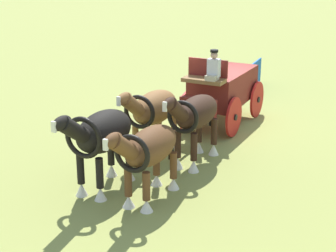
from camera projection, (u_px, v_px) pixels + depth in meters
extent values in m
plane|color=olive|center=(222.00, 122.00, 18.63)|extent=(220.00, 220.00, 0.00)
cube|color=maroon|center=(224.00, 86.00, 18.22)|extent=(3.23, 2.44, 1.08)
cube|color=brown|center=(204.00, 80.00, 16.61)|extent=(1.01, 1.42, 0.12)
cube|color=maroon|center=(198.00, 108.00, 16.51)|extent=(0.66, 1.16, 0.60)
cube|color=maroon|center=(208.00, 68.00, 16.75)|extent=(0.55, 1.23, 0.55)
cube|color=red|center=(223.00, 105.00, 18.43)|extent=(3.00, 1.36, 0.16)
cylinder|color=red|center=(234.00, 117.00, 17.09)|extent=(1.21, 0.56, 1.27)
cylinder|color=black|center=(234.00, 117.00, 17.09)|extent=(0.25, 0.24, 0.20)
cylinder|color=red|center=(187.00, 110.00, 17.80)|extent=(1.21, 0.56, 1.27)
cylinder|color=black|center=(187.00, 110.00, 17.80)|extent=(0.25, 0.24, 0.20)
cylinder|color=red|center=(257.00, 100.00, 19.05)|extent=(1.21, 0.56, 1.27)
cylinder|color=black|center=(257.00, 100.00, 19.05)|extent=(0.25, 0.24, 0.20)
cylinder|color=red|center=(214.00, 94.00, 19.76)|extent=(1.21, 0.56, 1.27)
cylinder|color=black|center=(214.00, 94.00, 19.76)|extent=(0.25, 0.24, 0.20)
cylinder|color=brown|center=(189.00, 126.00, 16.09)|extent=(2.44, 1.08, 0.10)
cube|color=#BCB293|center=(212.00, 78.00, 16.32)|extent=(0.49, 0.45, 0.16)
cube|color=silver|center=(214.00, 68.00, 16.34)|extent=(0.36, 0.42, 0.55)
sphere|color=tan|center=(214.00, 55.00, 16.22)|extent=(0.22, 0.22, 0.22)
cylinder|color=black|center=(214.00, 51.00, 16.18)|extent=(0.24, 0.24, 0.08)
ellipsoid|color=#331E14|center=(197.00, 112.00, 14.80)|extent=(2.18, 1.56, 0.86)
cylinder|color=#331E14|center=(194.00, 147.00, 14.34)|extent=(0.18, 0.18, 0.76)
cone|color=silver|center=(194.00, 166.00, 14.52)|extent=(0.30, 0.30, 0.33)
cylinder|color=#331E14|center=(178.00, 144.00, 14.55)|extent=(0.18, 0.18, 0.76)
cone|color=silver|center=(178.00, 163.00, 14.72)|extent=(0.30, 0.30, 0.33)
cylinder|color=#331E14|center=(214.00, 132.00, 15.53)|extent=(0.18, 0.18, 0.76)
cone|color=silver|center=(214.00, 149.00, 15.70)|extent=(0.30, 0.30, 0.33)
cylinder|color=#331E14|center=(199.00, 129.00, 15.73)|extent=(0.18, 0.18, 0.76)
cone|color=silver|center=(199.00, 147.00, 15.90)|extent=(0.30, 0.30, 0.33)
cylinder|color=#331E14|center=(177.00, 110.00, 13.61)|extent=(1.01, 0.69, 0.81)
ellipsoid|color=#331E14|center=(170.00, 104.00, 13.22)|extent=(0.65, 0.47, 0.32)
cube|color=silver|center=(165.00, 107.00, 12.98)|extent=(0.09, 0.12, 0.24)
torus|color=black|center=(183.00, 117.00, 14.01)|extent=(0.45, 0.87, 0.90)
cylinder|color=black|center=(212.00, 112.00, 15.78)|extent=(0.14, 0.14, 0.80)
ellipsoid|color=brown|center=(155.00, 107.00, 15.38)|extent=(2.19, 1.61, 0.92)
cylinder|color=brown|center=(151.00, 141.00, 14.92)|extent=(0.18, 0.18, 0.72)
cone|color=silver|center=(152.00, 158.00, 15.08)|extent=(0.30, 0.30, 0.31)
cylinder|color=brown|center=(136.00, 138.00, 15.13)|extent=(0.18, 0.18, 0.72)
cone|color=silver|center=(136.00, 155.00, 15.30)|extent=(0.30, 0.30, 0.31)
cylinder|color=brown|center=(174.00, 127.00, 16.09)|extent=(0.18, 0.18, 0.72)
cone|color=silver|center=(174.00, 143.00, 16.25)|extent=(0.30, 0.30, 0.31)
cylinder|color=brown|center=(159.00, 124.00, 16.31)|extent=(0.18, 0.18, 0.72)
cone|color=silver|center=(159.00, 140.00, 16.47)|extent=(0.30, 0.30, 0.31)
cylinder|color=brown|center=(132.00, 105.00, 14.18)|extent=(1.01, 0.69, 0.81)
ellipsoid|color=brown|center=(125.00, 99.00, 13.79)|extent=(0.65, 0.47, 0.32)
cube|color=silver|center=(119.00, 101.00, 13.55)|extent=(0.09, 0.12, 0.24)
torus|color=black|center=(139.00, 112.00, 14.59)|extent=(0.47, 0.92, 0.95)
cylinder|color=black|center=(172.00, 108.00, 16.35)|extent=(0.14, 0.14, 0.80)
ellipsoid|color=brown|center=(151.00, 146.00, 12.64)|extent=(2.14, 1.55, 0.86)
cylinder|color=brown|center=(146.00, 186.00, 12.18)|extent=(0.18, 0.18, 0.68)
cone|color=silver|center=(147.00, 206.00, 12.34)|extent=(0.30, 0.30, 0.29)
cylinder|color=brown|center=(128.00, 182.00, 12.39)|extent=(0.18, 0.18, 0.68)
cone|color=silver|center=(129.00, 201.00, 12.54)|extent=(0.30, 0.30, 0.29)
cylinder|color=brown|center=(173.00, 165.00, 13.34)|extent=(0.18, 0.18, 0.68)
cone|color=silver|center=(173.00, 183.00, 13.49)|extent=(0.30, 0.30, 0.29)
cylinder|color=brown|center=(156.00, 162.00, 13.55)|extent=(0.18, 0.18, 0.68)
cone|color=silver|center=(157.00, 180.00, 13.70)|extent=(0.30, 0.30, 0.29)
cylinder|color=brown|center=(123.00, 147.00, 11.46)|extent=(1.01, 0.69, 0.81)
ellipsoid|color=brown|center=(113.00, 141.00, 11.07)|extent=(0.65, 0.47, 0.32)
cube|color=silver|center=(105.00, 145.00, 10.83)|extent=(0.09, 0.12, 0.24)
torus|color=black|center=(132.00, 154.00, 11.87)|extent=(0.45, 0.88, 0.90)
cylinder|color=black|center=(171.00, 144.00, 13.61)|extent=(0.14, 0.14, 0.80)
ellipsoid|color=black|center=(104.00, 131.00, 13.15)|extent=(2.14, 1.64, 0.99)
cylinder|color=black|center=(100.00, 173.00, 12.72)|extent=(0.18, 0.18, 0.75)
cone|color=silver|center=(100.00, 194.00, 12.89)|extent=(0.30, 0.30, 0.32)
cylinder|color=black|center=(81.00, 169.00, 12.96)|extent=(0.18, 0.18, 0.75)
cone|color=silver|center=(82.00, 189.00, 13.13)|extent=(0.30, 0.30, 0.32)
cylinder|color=black|center=(129.00, 155.00, 13.85)|extent=(0.18, 0.18, 0.75)
cone|color=silver|center=(129.00, 174.00, 14.02)|extent=(0.30, 0.30, 0.32)
cylinder|color=black|center=(111.00, 151.00, 14.09)|extent=(0.18, 0.18, 0.75)
cone|color=silver|center=(112.00, 170.00, 14.26)|extent=(0.30, 0.30, 0.32)
cylinder|color=black|center=(73.00, 130.00, 11.99)|extent=(1.01, 0.69, 0.81)
ellipsoid|color=black|center=(62.00, 123.00, 11.59)|extent=(0.65, 0.47, 0.32)
cube|color=silver|center=(54.00, 127.00, 11.36)|extent=(0.09, 0.12, 0.24)
torus|color=black|center=(83.00, 138.00, 12.40)|extent=(0.50, 0.98, 1.01)
cylinder|color=black|center=(126.00, 131.00, 14.10)|extent=(0.14, 0.14, 0.80)
cube|color=#1959B2|center=(251.00, 78.00, 22.60)|extent=(3.06, 1.05, 1.10)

